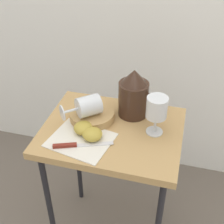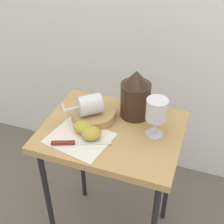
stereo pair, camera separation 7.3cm
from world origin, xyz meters
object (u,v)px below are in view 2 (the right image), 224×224
at_px(table, 112,144).
at_px(wine_glass_tipped_near, 89,105).
at_px(apple_half_left, 83,126).
at_px(wine_glass_upright, 156,112).
at_px(knife, 72,143).
at_px(apple_half_right, 91,133).
at_px(basket_tray, 93,114).
at_px(pitcher, 136,98).

xyz_separation_m(table, wine_glass_tipped_near, (-0.10, 0.02, 0.15)).
xyz_separation_m(wine_glass_tipped_near, apple_half_left, (0.00, -0.07, -0.05)).
relative_size(wine_glass_upright, knife, 0.75).
bearing_deg(apple_half_right, wine_glass_tipped_near, 116.50).
bearing_deg(wine_glass_tipped_near, knife, -90.79).
height_order(table, knife, knife).
height_order(table, wine_glass_upright, wine_glass_upright).
xyz_separation_m(table, knife, (-0.10, -0.13, 0.09)).
height_order(table, apple_half_left, apple_half_left).
distance_m(table, wine_glass_upright, 0.24).
bearing_deg(basket_tray, wine_glass_tipped_near, -110.48).
bearing_deg(apple_half_right, pitcher, 60.48).
relative_size(basket_tray, wine_glass_tipped_near, 1.11).
height_order(table, wine_glass_tipped_near, wine_glass_tipped_near).
xyz_separation_m(pitcher, apple_half_left, (-0.15, -0.17, -0.06)).
bearing_deg(table, pitcher, 64.09).
bearing_deg(wine_glass_upright, apple_half_right, -154.98).
bearing_deg(knife, wine_glass_tipped_near, 89.21).
xyz_separation_m(pitcher, wine_glass_tipped_near, (-0.16, -0.10, -0.01)).
bearing_deg(apple_half_left, table, 27.66).
xyz_separation_m(basket_tray, wine_glass_tipped_near, (-0.01, -0.02, 0.06)).
xyz_separation_m(table, wine_glass_upright, (0.16, 0.02, 0.18)).
bearing_deg(apple_half_right, apple_half_left, 149.04).
bearing_deg(pitcher, wine_glass_tipped_near, -148.50).
bearing_deg(wine_glass_upright, basket_tray, 175.56).
height_order(apple_half_left, knife, apple_half_left).
bearing_deg(basket_tray, pitcher, 26.59).
height_order(wine_glass_upright, wine_glass_tipped_near, wine_glass_upright).
bearing_deg(wine_glass_tipped_near, wine_glass_upright, 0.48).
height_order(apple_half_right, knife, apple_half_right).
distance_m(apple_half_left, apple_half_right, 0.05).
bearing_deg(pitcher, knife, -122.64).
xyz_separation_m(basket_tray, apple_half_right, (0.04, -0.12, 0.01)).
distance_m(wine_glass_upright, knife, 0.32).
height_order(table, basket_tray, basket_tray).
distance_m(table, wine_glass_tipped_near, 0.18).
bearing_deg(knife, wine_glass_upright, 30.60).
relative_size(pitcher, knife, 0.98).
bearing_deg(basket_tray, knife, -93.35).
bearing_deg(wine_glass_tipped_near, basket_tray, 69.52).
bearing_deg(apple_half_left, pitcher, 47.52).
distance_m(pitcher, wine_glass_upright, 0.14).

